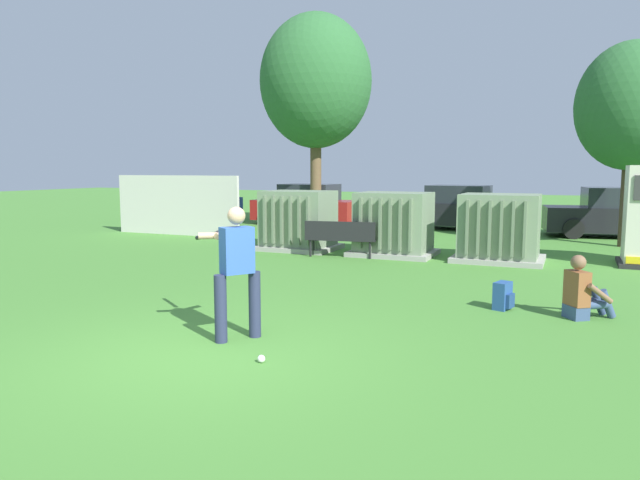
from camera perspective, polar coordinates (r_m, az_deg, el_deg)
ground_plane at (r=7.35m, az=-11.35°, el=-10.81°), size 96.00×96.00×0.00m
fence_panel at (r=20.40m, az=-13.70°, el=3.30°), size 4.80×0.12×2.00m
transformer_west at (r=16.21m, az=-2.12°, el=1.85°), size 2.10×1.70×1.62m
transformer_mid_west at (r=15.24m, az=7.16°, el=1.48°), size 2.10×1.70×1.62m
transformer_mid_east at (r=14.77m, az=16.99°, el=1.05°), size 2.10×1.70×1.62m
park_bench at (r=14.76m, az=1.99°, el=0.36°), size 1.84×0.67×0.92m
batter at (r=7.71m, az=-8.20°, el=-2.45°), size 1.45×1.15×1.74m
sports_ball at (r=6.94m, az=-5.72°, el=-11.40°), size 0.09×0.09×0.09m
seated_spectator at (r=9.61m, az=24.13°, el=-4.76°), size 0.77×0.69×0.96m
backpack at (r=9.80m, az=17.34°, el=-5.22°), size 0.33×0.36×0.44m
tree_left at (r=22.35m, az=-0.42°, el=15.08°), size 4.11×4.11×7.86m
tree_center_left at (r=18.93m, az=27.98°, el=11.37°), size 3.01×3.01×5.76m
parked_car_leftmost at (r=26.79m, az=-12.14°, el=3.63°), size 4.33×2.18×1.62m
parked_car_left_of_center at (r=23.43m, az=-1.27°, el=3.33°), size 4.23×1.98×1.62m
parked_car_right_of_center at (r=22.24m, az=12.98°, el=2.96°), size 4.34×2.21×1.62m
parked_car_rightmost at (r=21.38m, az=26.66°, el=2.25°), size 4.40×2.37×1.62m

